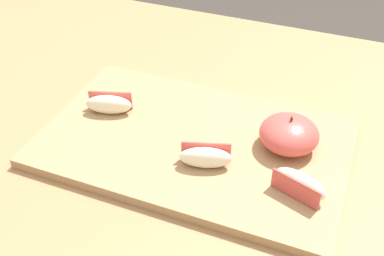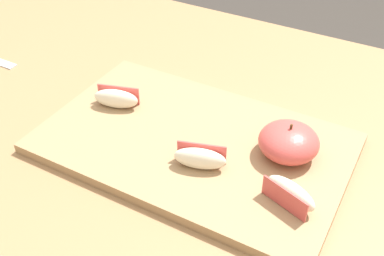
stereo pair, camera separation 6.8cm
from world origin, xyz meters
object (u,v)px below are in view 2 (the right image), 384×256
(apple_wedge_back, at_px, (116,98))
(apple_half_skin_up, at_px, (289,142))
(apple_wedge_near_knife, at_px, (290,193))
(cutting_board, at_px, (192,143))
(apple_wedge_middle, at_px, (200,158))

(apple_wedge_back, bearing_deg, apple_half_skin_up, 4.53)
(apple_half_skin_up, bearing_deg, apple_wedge_near_knife, -68.39)
(apple_half_skin_up, height_order, apple_wedge_near_knife, apple_half_skin_up)
(apple_wedge_near_knife, bearing_deg, apple_half_skin_up, 111.61)
(apple_wedge_near_knife, bearing_deg, cutting_board, 163.21)
(apple_wedge_back, bearing_deg, apple_wedge_near_knife, -11.43)
(cutting_board, bearing_deg, apple_half_skin_up, 14.46)
(apple_half_skin_up, distance_m, apple_wedge_middle, 0.13)
(apple_wedge_back, relative_size, apple_wedge_middle, 1.00)
(cutting_board, height_order, apple_wedge_back, apple_wedge_back)
(apple_half_skin_up, relative_size, apple_wedge_middle, 1.12)
(cutting_board, xyz_separation_m, apple_wedge_near_knife, (0.17, -0.05, 0.02))
(cutting_board, distance_m, apple_wedge_near_knife, 0.18)
(apple_half_skin_up, relative_size, apple_wedge_back, 1.12)
(apple_half_skin_up, distance_m, apple_wedge_back, 0.28)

